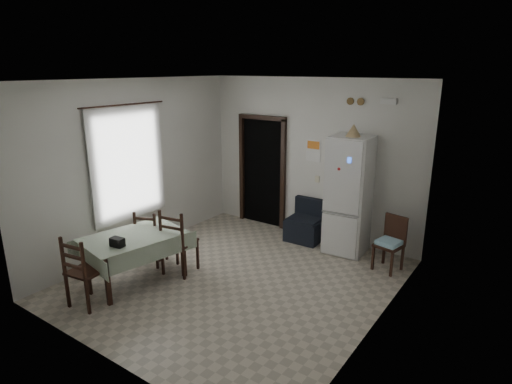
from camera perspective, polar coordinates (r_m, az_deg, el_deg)
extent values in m
plane|color=#AFA38F|center=(6.56, -2.55, -11.57)|extent=(4.50, 4.50, 0.00)
cube|color=black|center=(8.65, 1.74, 2.86)|extent=(0.90, 0.45, 2.10)
cube|color=black|center=(8.73, -1.84, 2.99)|extent=(0.08, 0.10, 2.18)
cube|color=black|center=(8.20, 3.67, 2.07)|extent=(0.08, 0.10, 2.18)
cube|color=black|center=(8.26, 0.86, 9.91)|extent=(1.06, 0.10, 0.08)
cube|color=silver|center=(7.34, -17.17, 3.69)|extent=(0.10, 1.20, 1.60)
cube|color=silver|center=(7.26, -16.63, 3.59)|extent=(0.02, 1.45, 1.85)
cylinder|color=black|center=(7.11, -17.21, 11.06)|extent=(0.02, 1.60, 0.02)
cube|color=white|center=(7.80, 7.66, 5.51)|extent=(0.28, 0.02, 0.40)
cube|color=orange|center=(7.78, 7.67, 6.23)|extent=(0.24, 0.01, 0.14)
cube|color=beige|center=(7.87, 8.16, 1.71)|extent=(0.08, 0.02, 0.12)
cylinder|color=brown|center=(7.41, 12.47, 11.74)|extent=(0.12, 0.03, 0.12)
cylinder|color=brown|center=(7.34, 13.79, 11.62)|extent=(0.12, 0.03, 0.12)
cube|color=white|center=(7.16, 17.30, 11.49)|extent=(0.25, 0.07, 0.09)
cone|color=tan|center=(7.01, 12.87, 8.02)|extent=(0.25, 0.25, 0.20)
cube|color=black|center=(6.13, -18.01, -6.38)|extent=(0.20, 0.14, 0.12)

